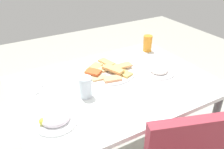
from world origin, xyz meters
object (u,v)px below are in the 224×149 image
(soda_can, at_px, (148,43))
(drinking_glass, at_px, (86,87))
(dining_table, at_px, (114,95))
(salad_plate_greens, at_px, (55,119))
(spoon, at_px, (49,86))
(fork, at_px, (47,83))
(paper_napkin, at_px, (48,85))
(pide_platter, at_px, (108,71))
(salad_plate_rice, at_px, (159,71))

(soda_can, bearing_deg, drinking_glass, 26.11)
(dining_table, relative_size, salad_plate_greens, 5.58)
(salad_plate_greens, bearing_deg, spoon, -101.69)
(fork, relative_size, spoon, 0.86)
(salad_plate_greens, xyz_separation_m, fork, (-0.06, -0.35, -0.01))
(dining_table, xyz_separation_m, drinking_glass, (0.20, 0.04, 0.14))
(drinking_glass, relative_size, paper_napkin, 0.79)
(pide_platter, bearing_deg, drinking_glass, 35.86)
(pide_platter, xyz_separation_m, salad_plate_rice, (-0.28, 0.16, 0.00))
(spoon, bearing_deg, salad_plate_greens, 57.23)
(fork, bearing_deg, pide_platter, 154.92)
(drinking_glass, xyz_separation_m, paper_napkin, (0.15, -0.21, -0.06))
(dining_table, height_order, fork, fork)
(spoon, bearing_deg, drinking_glass, 106.97)
(salad_plate_greens, distance_m, soda_can, 0.98)
(salad_plate_rice, distance_m, spoon, 0.69)
(dining_table, xyz_separation_m, spoon, (0.35, -0.15, 0.09))
(soda_can, height_order, fork, soda_can)
(pide_platter, height_order, paper_napkin, pide_platter)
(fork, bearing_deg, dining_table, 135.23)
(fork, bearing_deg, salad_plate_rice, 145.29)
(drinking_glass, bearing_deg, soda_can, -153.89)
(spoon, bearing_deg, soda_can, 168.33)
(fork, height_order, spoon, same)
(salad_plate_greens, height_order, soda_can, soda_can)
(pide_platter, xyz_separation_m, salad_plate_greens, (0.45, 0.29, 0.01))
(paper_napkin, bearing_deg, pide_platter, 174.15)
(drinking_glass, distance_m, spoon, 0.25)
(salad_plate_rice, xyz_separation_m, fork, (0.66, -0.22, -0.01))
(salad_plate_rice, distance_m, paper_napkin, 0.69)
(salad_plate_rice, relative_size, drinking_glass, 1.71)
(dining_table, bearing_deg, drinking_glass, 10.76)
(salad_plate_rice, bearing_deg, fork, -18.15)
(salad_plate_rice, distance_m, soda_can, 0.35)
(pide_platter, height_order, spoon, pide_platter)
(soda_can, relative_size, spoon, 0.63)
(dining_table, bearing_deg, pide_platter, -103.83)
(drinking_glass, bearing_deg, spoon, -51.95)
(paper_napkin, bearing_deg, fork, -90.00)
(soda_can, distance_m, fork, 0.82)
(salad_plate_greens, bearing_deg, salad_plate_rice, -169.79)
(salad_plate_greens, xyz_separation_m, spoon, (-0.06, -0.31, -0.01))
(dining_table, xyz_separation_m, paper_napkin, (0.35, -0.17, 0.09))
(pide_platter, xyz_separation_m, spoon, (0.38, -0.02, -0.01))
(pide_platter, relative_size, drinking_glass, 2.88)
(salad_plate_rice, xyz_separation_m, spoon, (0.66, -0.18, -0.01))
(salad_plate_greens, relative_size, drinking_glass, 1.79)
(dining_table, bearing_deg, fork, -28.20)
(soda_can, relative_size, paper_napkin, 0.83)
(drinking_glass, height_order, spoon, drinking_glass)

